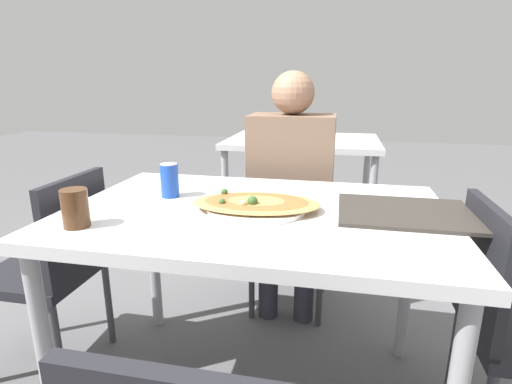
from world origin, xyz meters
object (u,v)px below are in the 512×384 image
object	(u,v)px
chair_far_seated	(292,217)
chair_side_left	(55,262)
person_seated	(291,178)
dining_table	(255,230)
soda_can	(170,180)
drink_glass	(75,208)
pizza_main	(256,204)

from	to	relation	value
chair_far_seated	chair_side_left	xyz separation A→B (m)	(-0.87, -0.74, 0.00)
chair_far_seated	person_seated	distance (m)	0.26
dining_table	soda_can	size ratio (longest dim) A/B	10.15
person_seated	drink_glass	size ratio (longest dim) A/B	10.71
pizza_main	soda_can	bearing A→B (deg)	165.54
chair_far_seated	chair_side_left	distance (m)	1.14
drink_glass	chair_side_left	bearing A→B (deg)	139.98
chair_far_seated	soda_can	size ratio (longest dim) A/B	6.68
chair_far_seated	pizza_main	distance (m)	0.82
pizza_main	chair_side_left	bearing A→B (deg)	178.21
chair_far_seated	chair_side_left	world-z (taller)	same
dining_table	chair_far_seated	world-z (taller)	chair_far_seated
dining_table	chair_side_left	bearing A→B (deg)	178.89
dining_table	person_seated	bearing A→B (deg)	86.32
chair_side_left	drink_glass	bearing A→B (deg)	-130.02
dining_table	drink_glass	xyz separation A→B (m)	(-0.48, -0.27, 0.13)
chair_side_left	pizza_main	world-z (taller)	chair_side_left
pizza_main	drink_glass	distance (m)	0.56
chair_far_seated	drink_glass	xyz separation A→B (m)	(-0.52, -1.03, 0.34)
chair_side_left	person_seated	distance (m)	1.10
chair_side_left	pizza_main	xyz separation A→B (m)	(0.83, -0.03, 0.31)
person_seated	drink_glass	world-z (taller)	person_seated
dining_table	chair_side_left	world-z (taller)	chair_side_left
person_seated	drink_glass	distance (m)	1.06
chair_far_seated	person_seated	bearing A→B (deg)	90.00
chair_side_left	person_seated	xyz separation A→B (m)	(0.87, 0.63, 0.24)
chair_far_seated	drink_glass	world-z (taller)	drink_glass
chair_far_seated	dining_table	bearing A→B (deg)	86.85
pizza_main	drink_glass	size ratio (longest dim) A/B	3.90
chair_side_left	person_seated	bearing A→B (deg)	-54.17
chair_side_left	drink_glass	size ratio (longest dim) A/B	7.28
chair_far_seated	pizza_main	world-z (taller)	chair_far_seated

